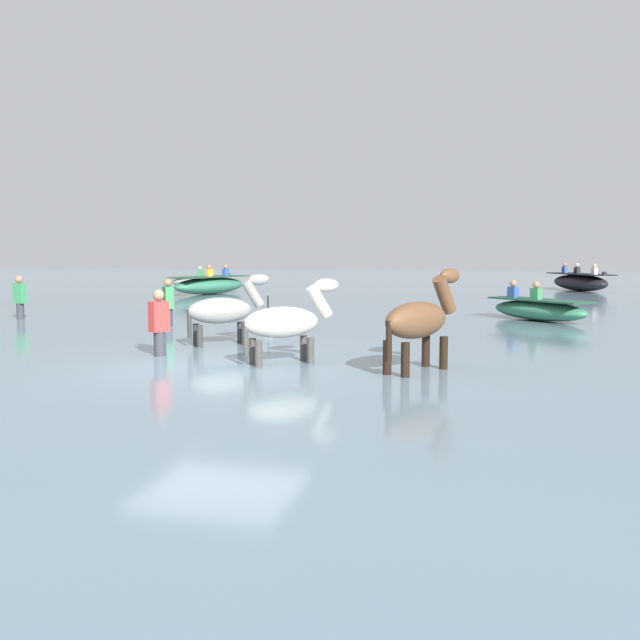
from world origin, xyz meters
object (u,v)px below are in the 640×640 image
Objects in this scene: horse_trailing_pinto at (286,325)px; boat_far_offshore at (539,309)px; person_wading_close at (168,309)px; person_onlooker_right at (159,332)px; horse_lead_bay at (419,323)px; channel_buoy at (268,319)px; boat_distant_east at (210,285)px; person_spectator_far at (20,304)px; horse_flank_grey at (224,313)px; boat_mid_channel at (580,282)px; boat_mid_outer at (201,282)px.

horse_trailing_pinto is 0.65× the size of boat_far_offshore.
person_wading_close is (-8.97, -3.73, 0.12)m from boat_far_offshore.
person_onlooker_right is (-2.43, 0.25, -0.22)m from horse_trailing_pinto.
person_wading_close is (-4.53, 4.76, -0.22)m from horse_trailing_pinto.
channel_buoy is at bearing 127.88° from horse_lead_bay.
person_spectator_far is (-0.64, -11.37, 0.04)m from boat_distant_east.
horse_flank_grey reaches higher than person_wading_close.
horse_lead_bay reaches higher than person_onlooker_right.
horse_lead_bay reaches higher than boat_far_offshore.
boat_mid_channel is at bearing 62.64° from channel_buoy.
horse_lead_bay reaches higher than horse_trailing_pinto.
person_wading_close is (4.08, -11.95, 0.04)m from boat_distant_east.
boat_distant_east is 17.58m from person_onlooker_right.
boat_mid_channel reaches higher than boat_distant_east.
person_onlooker_right and person_spectator_far have the same top height.
person_spectator_far is at bearing 143.27° from person_onlooker_right.
horse_trailing_pinto is 2.48× the size of channel_buoy.
boat_mid_outer is 1.98× the size of person_onlooker_right.
channel_buoy is (-0.30, 3.61, -0.48)m from horse_flank_grey.
horse_flank_grey is 3.94m from person_wading_close.
horse_lead_bay is at bearing -36.13° from person_wading_close.
horse_lead_bay is 20.06m from boat_distant_east.
horse_trailing_pinto is 9.59m from boat_far_offshore.
boat_mid_channel is 24.82m from person_onlooker_right.
person_spectator_far is at bearing -178.91° from channel_buoy.
horse_trailing_pinto is 18.80m from boat_distant_east.
horse_trailing_pinto is 1.00× the size of horse_flank_grey.
boat_mid_channel is 14.94m from boat_far_offshore.
horse_trailing_pinto reaches higher than channel_buoy.
channel_buoy is at bearing -117.36° from boat_mid_channel.
person_onlooker_right reaches higher than boat_mid_outer.
horse_lead_bay is 23.86m from boat_mid_channel.
boat_distant_east reaches higher than person_onlooker_right.
boat_distant_east is 11.39m from person_spectator_far.
person_spectator_far reaches higher than boat_far_offshore.
boat_mid_channel is at bearing 47.70° from person_spectator_far.
horse_lead_bay is 0.63× the size of boat_mid_outer.
horse_lead_bay reaches higher than boat_mid_channel.
person_onlooker_right and person_wading_close have the same top height.
horse_trailing_pinto is at bearing -117.59° from boat_far_offshore.
person_spectator_far is at bearing -132.30° from boat_mid_channel.
horse_lead_bay is 24.83m from boat_mid_outer.
boat_far_offshore is at bearing 75.64° from horse_lead_bay.
horse_flank_grey is 0.46× the size of boat_mid_channel.
horse_lead_bay reaches higher than person_wading_close.
person_wading_close is at bearing 114.97° from person_onlooker_right.
boat_distant_east reaches higher than channel_buoy.
boat_far_offshore is 9.71m from person_wading_close.
boat_mid_outer is 19.74m from boat_far_offshore.
boat_mid_outer reaches higher than boat_far_offshore.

